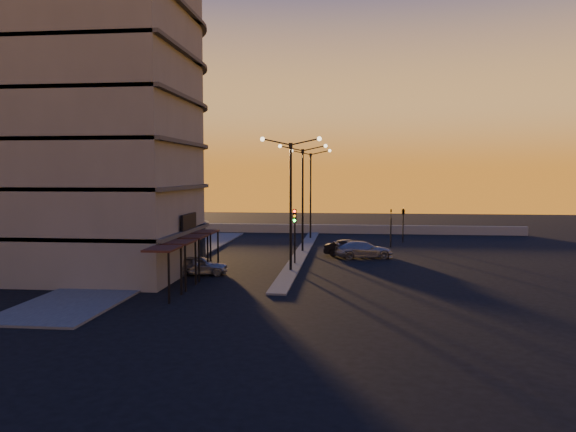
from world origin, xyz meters
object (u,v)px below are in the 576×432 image
(car_sedan, at_px, (349,248))
(car_wagon, at_px, (363,250))
(traffic_light_main, at_px, (295,227))
(streetlamp_mid, at_px, (303,189))
(car_hatchback, at_px, (200,265))

(car_sedan, relative_size, car_wagon, 0.85)
(car_sedan, bearing_deg, traffic_light_main, 152.12)
(streetlamp_mid, bearing_deg, traffic_light_main, -90.00)
(streetlamp_mid, relative_size, car_wagon, 1.98)
(streetlamp_mid, relative_size, car_sedan, 2.31)
(streetlamp_mid, bearing_deg, car_sedan, -29.36)
(traffic_light_main, relative_size, car_hatchback, 1.10)
(traffic_light_main, xyz_separation_m, car_hatchback, (-6.07, -4.93, -2.23))
(car_hatchback, bearing_deg, traffic_light_main, -59.54)
(car_hatchback, height_order, car_sedan, car_sedan)
(streetlamp_mid, relative_size, car_hatchback, 2.45)
(traffic_light_main, bearing_deg, car_wagon, 37.74)
(traffic_light_main, relative_size, car_wagon, 0.88)
(streetlamp_mid, xyz_separation_m, car_hatchback, (-6.07, -12.06, -4.93))
(streetlamp_mid, xyz_separation_m, traffic_light_main, (0.00, -7.13, -2.70))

